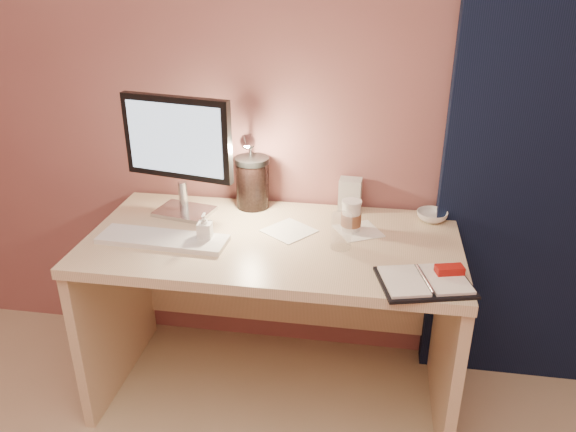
# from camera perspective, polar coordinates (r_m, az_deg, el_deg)

# --- Properties ---
(room) EXTENTS (3.50, 3.50, 3.50)m
(room) POSITION_cam_1_polar(r_m,az_deg,el_deg) (2.31, 24.11, 8.71)
(room) COLOR #C6B28E
(room) RESTS_ON ground
(desk) EXTENTS (1.40, 0.70, 0.73)m
(desk) POSITION_cam_1_polar(r_m,az_deg,el_deg) (2.29, -1.18, -6.50)
(desk) COLOR beige
(desk) RESTS_ON ground
(monitor) EXTENTS (0.46, 0.20, 0.49)m
(monitor) POSITION_cam_1_polar(r_m,az_deg,el_deg) (2.25, -11.03, 7.04)
(monitor) COLOR silver
(monitor) RESTS_ON desk
(keyboard) EXTENTS (0.49, 0.17, 0.02)m
(keyboard) POSITION_cam_1_polar(r_m,az_deg,el_deg) (2.13, -12.60, -2.32)
(keyboard) COLOR white
(keyboard) RESTS_ON desk
(planner) EXTENTS (0.33, 0.28, 0.05)m
(planner) POSITION_cam_1_polar(r_m,az_deg,el_deg) (1.88, 13.92, -6.37)
(planner) COLOR black
(planner) RESTS_ON desk
(paper_b) EXTENTS (0.23, 0.23, 0.00)m
(paper_b) POSITION_cam_1_polar(r_m,az_deg,el_deg) (2.16, 0.10, -1.51)
(paper_b) COLOR white
(paper_b) RESTS_ON desk
(paper_c) EXTENTS (0.21, 0.21, 0.00)m
(paper_c) POSITION_cam_1_polar(r_m,az_deg,el_deg) (2.18, 7.16, -1.52)
(paper_c) COLOR white
(paper_c) RESTS_ON desk
(coffee_cup) EXTENTS (0.08, 0.08, 0.13)m
(coffee_cup) POSITION_cam_1_polar(r_m,az_deg,el_deg) (2.16, 6.44, -0.09)
(coffee_cup) COLOR white
(coffee_cup) RESTS_ON desk
(clear_cup) EXTENTS (0.08, 0.08, 0.13)m
(clear_cup) POSITION_cam_1_polar(r_m,az_deg,el_deg) (2.03, 5.42, -1.55)
(clear_cup) COLOR white
(clear_cup) RESTS_ON desk
(bowl) EXTENTS (0.15, 0.15, 0.04)m
(bowl) POSITION_cam_1_polar(r_m,az_deg,el_deg) (2.32, 14.42, -0.01)
(bowl) COLOR white
(bowl) RESTS_ON desk
(lotion_bottle) EXTENTS (0.05, 0.06, 0.11)m
(lotion_bottle) POSITION_cam_1_polar(r_m,az_deg,el_deg) (2.08, -8.46, -1.19)
(lotion_bottle) COLOR white
(lotion_bottle) RESTS_ON desk
(dark_jar) EXTENTS (0.14, 0.14, 0.19)m
(dark_jar) POSITION_cam_1_polar(r_m,az_deg,el_deg) (2.35, -3.63, 3.16)
(dark_jar) COLOR black
(dark_jar) RESTS_ON desk
(product_box) EXTENTS (0.09, 0.08, 0.14)m
(product_box) POSITION_cam_1_polar(r_m,az_deg,el_deg) (2.34, 6.32, 2.19)
(product_box) COLOR silver
(product_box) RESTS_ON desk
(desk_lamp) EXTENTS (0.09, 0.21, 0.34)m
(desk_lamp) POSITION_cam_1_polar(r_m,az_deg,el_deg) (2.26, -4.59, 5.42)
(desk_lamp) COLOR silver
(desk_lamp) RESTS_ON desk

